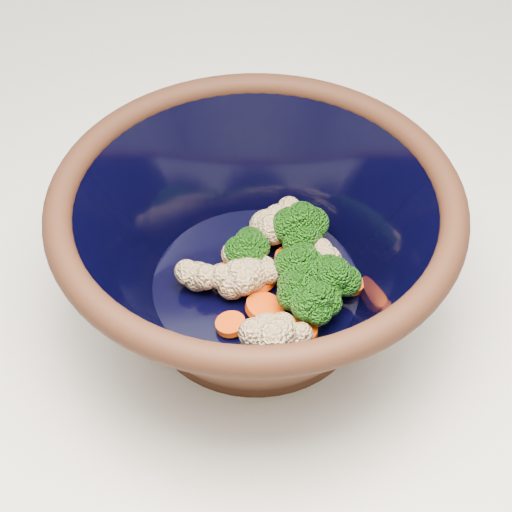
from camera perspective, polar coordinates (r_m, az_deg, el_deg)
name	(u,v)px	position (r m, az deg, el deg)	size (l,w,h in m)	color
counter	(267,432)	(1.09, 0.90, -13.93)	(1.20, 1.20, 0.90)	silver
mixing_bowl	(256,245)	(0.59, 0.00, 0.90)	(0.39, 0.39, 0.14)	black
vegetable_pile	(289,267)	(0.60, 2.64, -0.86)	(0.16, 0.16, 0.06)	#608442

